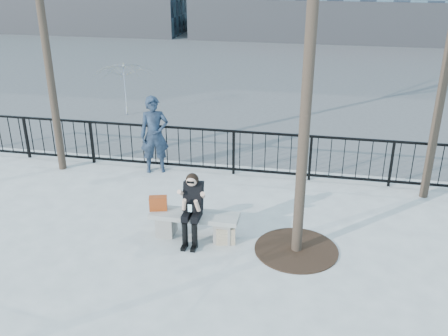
# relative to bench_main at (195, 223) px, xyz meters

# --- Properties ---
(ground) EXTENTS (120.00, 120.00, 0.00)m
(ground) POSITION_rel_bench_main_xyz_m (0.00, 0.00, -0.30)
(ground) COLOR #969691
(ground) RESTS_ON ground
(street_surface) EXTENTS (60.00, 23.00, 0.01)m
(street_surface) POSITION_rel_bench_main_xyz_m (0.00, 15.00, -0.30)
(street_surface) COLOR #474747
(street_surface) RESTS_ON ground
(railing) EXTENTS (14.00, 0.06, 1.10)m
(railing) POSITION_rel_bench_main_xyz_m (0.00, 3.00, 0.25)
(railing) COLOR black
(railing) RESTS_ON ground
(tree_grate) EXTENTS (1.50, 1.50, 0.02)m
(tree_grate) POSITION_rel_bench_main_xyz_m (1.90, -0.10, -0.29)
(tree_grate) COLOR black
(tree_grate) RESTS_ON ground
(bench_main) EXTENTS (1.65, 0.46, 0.49)m
(bench_main) POSITION_rel_bench_main_xyz_m (0.00, 0.00, 0.00)
(bench_main) COLOR slate
(bench_main) RESTS_ON ground
(seated_woman) EXTENTS (0.50, 0.64, 1.34)m
(seated_woman) POSITION_rel_bench_main_xyz_m (0.00, -0.16, 0.37)
(seated_woman) COLOR black
(seated_woman) RESTS_ON ground
(handbag) EXTENTS (0.36, 0.24, 0.27)m
(handbag) POSITION_rel_bench_main_xyz_m (-0.70, 0.02, 0.32)
(handbag) COLOR #963712
(handbag) RESTS_ON bench_main
(shopping_bag) EXTENTS (0.36, 0.20, 0.32)m
(shopping_bag) POSITION_rel_bench_main_xyz_m (0.62, -0.14, -0.14)
(shopping_bag) COLOR beige
(shopping_bag) RESTS_ON ground
(standing_man) EXTENTS (0.80, 0.66, 1.87)m
(standing_man) POSITION_rel_bench_main_xyz_m (-1.68, 2.80, 0.63)
(standing_man) COLOR black
(standing_man) RESTS_ON ground
(vendor_umbrella) EXTENTS (2.44, 2.46, 1.72)m
(vendor_umbrella) POSITION_rel_bench_main_xyz_m (-4.05, 6.95, 0.56)
(vendor_umbrella) COLOR yellow
(vendor_umbrella) RESTS_ON ground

